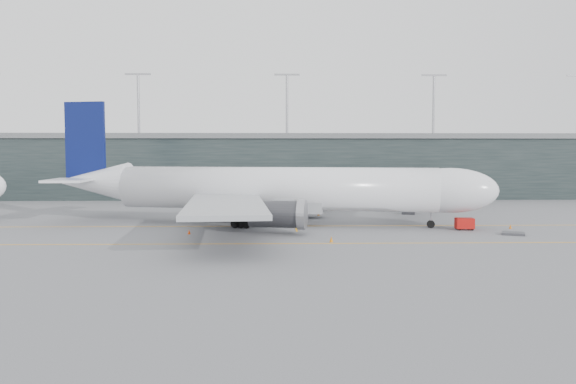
{
  "coord_description": "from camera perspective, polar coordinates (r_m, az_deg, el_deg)",
  "views": [
    {
      "loc": [
        1.85,
        -85.9,
        10.76
      ],
      "look_at": [
        3.93,
        -4.0,
        5.03
      ],
      "focal_mm": 35.0,
      "sensor_mm": 36.0,
      "label": 1
    }
  ],
  "objects": [
    {
      "name": "gse_cart",
      "position": [
        82.17,
        17.5,
        -3.05
      ],
      "size": [
        2.52,
        1.67,
        1.67
      ],
      "rotation": [
        0.0,
        0.0,
        -0.05
      ],
      "color": "#AD0F0C",
      "rests_on": "ground"
    },
    {
      "name": "taxiline_a",
      "position": [
        82.62,
        -2.73,
        -3.48
      ],
      "size": [
        160.0,
        0.25,
        0.02
      ],
      "primitive_type": "cube",
      "color": "orange",
      "rests_on": "ground"
    },
    {
      "name": "baggage_dolly",
      "position": [
        79.72,
        21.9,
        -3.92
      ],
      "size": [
        3.48,
        3.17,
        0.28
      ],
      "primitive_type": "cube",
      "rotation": [
        0.0,
        0.0,
        -0.39
      ],
      "color": "#3B3B40",
      "rests_on": "ground"
    },
    {
      "name": "cone_nose",
      "position": [
        85.75,
        21.65,
        -3.28
      ],
      "size": [
        0.39,
        0.39,
        0.62
      ],
      "primitive_type": "cone",
      "color": "orange",
      "rests_on": "ground"
    },
    {
      "name": "taxiline_b",
      "position": [
        66.79,
        -3.03,
        -5.26
      ],
      "size": [
        160.0,
        0.25,
        0.02
      ],
      "primitive_type": "cube",
      "color": "orange",
      "rests_on": "ground"
    },
    {
      "name": "ground",
      "position": [
        86.59,
        -2.67,
        -3.14
      ],
      "size": [
        320.0,
        320.0,
        0.0
      ],
      "primitive_type": "plane",
      "color": "slate",
      "rests_on": "ground"
    },
    {
      "name": "main_aircraft",
      "position": [
        83.97,
        -1.55,
        0.26
      ],
      "size": [
        66.69,
        61.76,
        18.8
      ],
      "rotation": [
        0.0,
        0.0,
        -0.2
      ],
      "color": "white",
      "rests_on": "ground"
    },
    {
      "name": "cone_tail",
      "position": [
        75.52,
        -10.02,
        -4.0
      ],
      "size": [
        0.42,
        0.42,
        0.66
      ],
      "primitive_type": "cone",
      "color": "#F94C0D",
      "rests_on": "ground"
    },
    {
      "name": "terminal",
      "position": [
        143.94,
        -2.19,
        2.75
      ],
      "size": [
        240.0,
        36.0,
        29.0
      ],
      "color": "black",
      "rests_on": "ground"
    },
    {
      "name": "uld_c",
      "position": [
        97.36,
        -3.42,
        -1.84
      ],
      "size": [
        2.26,
        2.08,
        1.65
      ],
      "rotation": [
        0.0,
        0.0,
        -0.43
      ],
      "color": "#333337",
      "rests_on": "ground"
    },
    {
      "name": "jet_bridge",
      "position": [
        114.85,
        11.89,
        1.27
      ],
      "size": [
        18.93,
        46.31,
        7.29
      ],
      "rotation": [
        0.0,
        0.0,
        -0.33
      ],
      "color": "#29292D",
      "rests_on": "ground"
    },
    {
      "name": "taxiline_lead_main",
      "position": [
        106.49,
        0.25,
        -1.79
      ],
      "size": [
        0.25,
        60.0,
        0.02
      ],
      "primitive_type": "cube",
      "color": "orange",
      "rests_on": "ground"
    },
    {
      "name": "cone_wing_stbd",
      "position": [
        68.0,
        4.42,
        -4.8
      ],
      "size": [
        0.46,
        0.46,
        0.73
      ],
      "primitive_type": "cone",
      "color": "orange",
      "rests_on": "ground"
    },
    {
      "name": "cone_wing_port",
      "position": [
        96.59,
        3.12,
        -2.19
      ],
      "size": [
        0.45,
        0.45,
        0.71
      ],
      "primitive_type": "cone",
      "color": "orange",
      "rests_on": "ground"
    },
    {
      "name": "uld_b",
      "position": [
        97.98,
        -3.21,
        -1.77
      ],
      "size": [
        2.3,
        2.07,
        1.73
      ],
      "rotation": [
        0.0,
        0.0,
        0.34
      ],
      "color": "#333337",
      "rests_on": "ground"
    },
    {
      "name": "uld_a",
      "position": [
        95.87,
        -5.95,
        -1.85
      ],
      "size": [
        2.18,
        1.77,
        1.93
      ],
      "rotation": [
        0.0,
        0.0,
        0.03
      ],
      "color": "#333337",
      "rests_on": "ground"
    }
  ]
}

